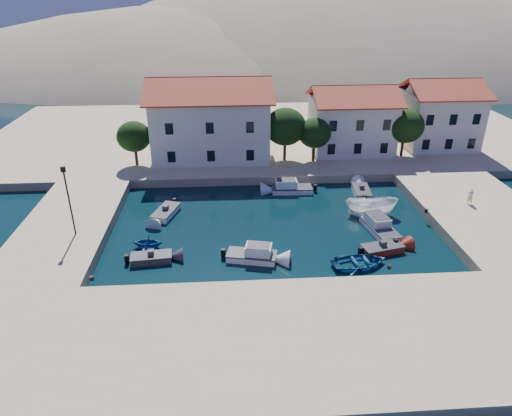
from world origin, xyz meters
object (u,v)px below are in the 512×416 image
Objects in this scene: boat_east at (371,214)px; cabin_cruiser_east at (380,227)px; building_mid at (352,118)px; lamppost at (68,195)px; pedestrian at (470,196)px; building_right at (439,112)px; rowboat_south at (359,266)px; building_left at (211,117)px; cabin_cruiser_south at (252,255)px.

cabin_cruiser_east is at bearing -177.68° from boat_east.
building_mid is 36.21m from lamppost.
building_right is at bearing -98.28° from pedestrian.
lamppost reaches higher than rowboat_south.
cabin_cruiser_east is at bearing 23.23° from pedestrian.
pedestrian is (9.73, -0.27, 1.83)m from boat_east.
cabin_cruiser_east is (-2.26, -20.71, -4.75)m from building_mid.
building_left reaches higher than cabin_cruiser_south.
building_left is 23.47m from boat_east.
building_mid is 2.41× the size of cabin_cruiser_south.
pedestrian is (-4.31, -18.41, -3.64)m from building_right.
cabin_cruiser_east is at bearing 30.65° from cabin_cruiser_south.
building_left reaches higher than lamppost.
lamppost is at bearing 179.06° from cabin_cruiser_south.
lamppost is (-11.50, -20.00, -1.18)m from building_left.
building_right is 1.87× the size of cabin_cruiser_east.
building_mid is 1.69× the size of lamppost.
cabin_cruiser_south is (-26.33, -25.65, -5.00)m from building_right.
cabin_cruiser_east is 1.00× the size of boat_east.
building_left is 3.37× the size of cabin_cruiser_south.
rowboat_south is (12.33, -25.13, -5.94)m from building_left.
lamppost is 1.43× the size of cabin_cruiser_south.
lamppost is at bearing 103.98° from boat_east.
lamppost is 37.48m from pedestrian.
boat_east is (3.63, 8.99, 0.00)m from rowboat_south.
building_mid is at bearing 3.18° from building_left.
building_left reaches higher than building_right.
pedestrian is at bearing -65.63° from rowboat_south.
building_left is 3.24× the size of rowboat_south.
pedestrian is at bearing -66.16° from building_mid.
cabin_cruiser_south is (15.17, -3.65, -4.28)m from lamppost.
rowboat_south is at bearing -123.07° from building_right.
building_left is 2.90× the size of boat_east.
pedestrian reaches higher than rowboat_south.
building_mid reaches higher than rowboat_south.
cabin_cruiser_east is at bearing -96.23° from building_mid.
lamppost is 1.23× the size of cabin_cruiser_east.
building_right is (12.00, 1.00, 0.25)m from building_mid.
cabin_cruiser_south is 12.69m from cabin_cruiser_east.
building_left is 25.81m from cabin_cruiser_east.
building_right is 5.71× the size of pedestrian.
pedestrian is at bearing 5.51° from lamppost.
pedestrian is (7.69, -17.41, -3.39)m from building_mid.
rowboat_south is at bearing -12.15° from lamppost.
lamppost is (-41.50, -22.00, -0.72)m from building_right.
boat_east is at bearing -30.77° from rowboat_south.
lamppost is at bearing -144.55° from building_mid.
building_right is at bearing 4.76° from building_mid.
cabin_cruiser_south is at bearing 98.52° from cabin_cruiser_east.
rowboat_south is at bearing 163.97° from boat_east.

